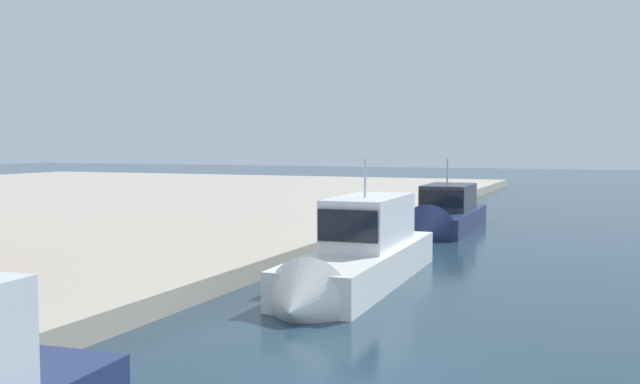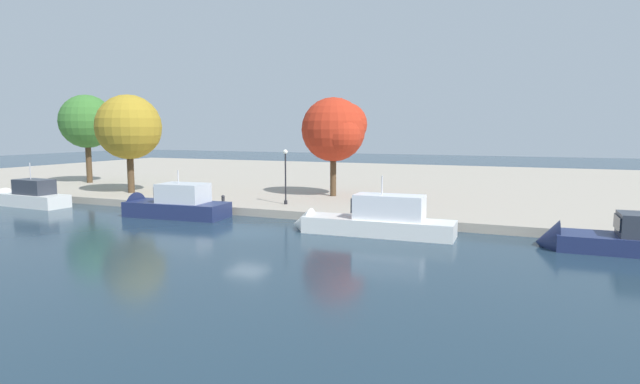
# 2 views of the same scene
# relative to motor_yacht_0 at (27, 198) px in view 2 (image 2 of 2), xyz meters

# --- Properties ---
(ground_plane) EXTENTS (220.00, 220.00, 0.00)m
(ground_plane) POSITION_rel_motor_yacht_0_xyz_m (23.64, -2.93, -0.65)
(ground_plane) COLOR #1E3342
(dock_promenade) EXTENTS (120.00, 55.00, 0.61)m
(dock_promenade) POSITION_rel_motor_yacht_0_xyz_m (23.64, 30.23, -0.34)
(dock_promenade) COLOR #A39989
(dock_promenade) RESTS_ON ground_plane
(motor_yacht_0) EXTENTS (8.46, 2.64, 4.47)m
(motor_yacht_0) POSITION_rel_motor_yacht_0_xyz_m (0.00, 0.00, 0.00)
(motor_yacht_0) COLOR silver
(motor_yacht_0) RESTS_ON ground_plane
(motor_yacht_1) EXTENTS (8.92, 3.47, 4.59)m
(motor_yacht_1) POSITION_rel_motor_yacht_0_xyz_m (14.96, 0.37, 0.03)
(motor_yacht_1) COLOR navy
(motor_yacht_1) RESTS_ON ground_plane
(motor_yacht_2) EXTENTS (10.48, 2.65, 4.46)m
(motor_yacht_2) POSITION_rel_motor_yacht_0_xyz_m (30.94, -0.27, 0.10)
(motor_yacht_2) COLOR silver
(motor_yacht_2) RESTS_ON ground_plane
(motor_yacht_3) EXTENTS (9.69, 2.94, 4.48)m
(motor_yacht_3) POSITION_rel_motor_yacht_0_xyz_m (45.15, 0.38, -0.09)
(motor_yacht_3) COLOR navy
(motor_yacht_3) RESTS_ON ground_plane
(mooring_bollard_0) EXTENTS (0.27, 0.27, 0.82)m
(mooring_bollard_0) POSITION_rel_motor_yacht_0_xyz_m (17.70, 3.36, 0.40)
(mooring_bollard_0) COLOR #2D2D33
(mooring_bollard_0) RESTS_ON dock_promenade
(lamp_post) EXTENTS (0.37, 0.37, 4.36)m
(lamp_post) POSITION_rel_motor_yacht_0_xyz_m (21.98, 5.79, 2.52)
(lamp_post) COLOR black
(lamp_post) RESTS_ON dock_promenade
(tree_0) EXTENTS (5.89, 5.89, 9.78)m
(tree_0) POSITION_rel_motor_yacht_0_xyz_m (-5.90, 12.55, 6.86)
(tree_0) COLOR #4C3823
(tree_0) RESTS_ON dock_promenade
(tree_1) EXTENTS (5.71, 5.67, 8.77)m
(tree_1) POSITION_rel_motor_yacht_0_xyz_m (23.88, 12.15, 5.91)
(tree_1) COLOR #4C3823
(tree_1) RESTS_ON dock_promenade
(tree_2) EXTENTS (6.02, 6.02, 9.17)m
(tree_2) POSITION_rel_motor_yacht_0_xyz_m (5.20, 7.14, 5.96)
(tree_2) COLOR #4C3823
(tree_2) RESTS_ON dock_promenade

